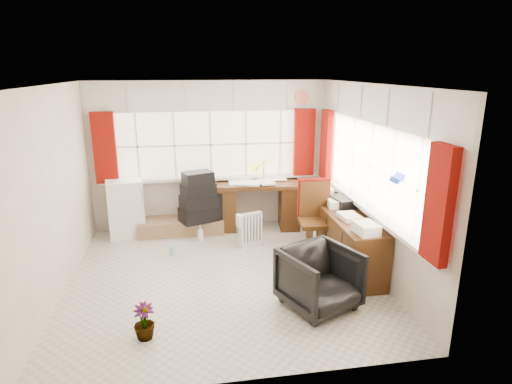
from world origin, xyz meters
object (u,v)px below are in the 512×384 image
credenza (343,236)px  mini_fridge (126,207)px  desk_lamp (264,166)px  crt_tv (207,204)px  office_chair (319,279)px  tv_bench (181,226)px  desk (258,202)px  task_chair (314,216)px  radiator (251,233)px

credenza → mini_fridge: size_ratio=2.10×
desk_lamp → crt_tv: bearing=178.9°
office_chair → mini_fridge: 3.68m
tv_bench → mini_fridge: mini_fridge is taller
mini_fridge → crt_tv: bearing=-1.5°
credenza → tv_bench: (-2.28, 1.52, -0.27)m
office_chair → mini_fridge: (-2.48, 2.72, 0.12)m
desk → mini_fridge: mini_fridge is taller
desk_lamp → mini_fridge: size_ratio=0.43×
task_chair → office_chair: task_chair is taller
radiator → office_chair: bearing=-74.9°
office_chair → radiator: bearing=81.8°
desk_lamp → credenza: bearing=-60.9°
desk_lamp → mini_fridge: 2.40m
task_chair → crt_tv: size_ratio=2.22×
desk → task_chair: 1.46m
task_chair → mini_fridge: 3.13m
desk_lamp → task_chair: desk_lamp is taller
desk → credenza: size_ratio=0.74×
tv_bench → crt_tv: 0.57m
radiator → mini_fridge: 2.15m
radiator → desk: bearing=73.2°
crt_tv → mini_fridge: 1.34m
desk → crt_tv: (-0.88, -0.03, 0.02)m
radiator → crt_tv: crt_tv is taller
task_chair → office_chair: bearing=-104.3°
office_chair → tv_bench: 3.08m
desk_lamp → crt_tv: size_ratio=0.78×
desk_lamp → tv_bench: 1.72m
desk → tv_bench: bearing=-176.7°
credenza → office_chair: bearing=-122.0°
desk → radiator: bearing=-106.8°
desk → tv_bench: size_ratio=1.06×
radiator → mini_fridge: (-1.97, 0.83, 0.25)m
task_chair → tv_bench: 2.35m
tv_bench → crt_tv: bearing=5.7°
radiator → credenza: 1.44m
task_chair → crt_tv: bearing=139.3°
office_chair → crt_tv: 2.91m
desk → radiator: size_ratio=2.73×
tv_bench → crt_tv: size_ratio=2.70×
tv_bench → radiator: bearing=-35.0°
task_chair → crt_tv: (-1.49, 1.28, -0.13)m
task_chair → credenza: (0.34, -0.28, -0.22)m
desk_lamp → credenza: 1.91m
tv_bench → mini_fridge: 0.97m
task_chair → mini_fridge: bearing=155.1°
credenza → mini_fridge: bearing=153.3°
credenza → crt_tv: (-1.83, 1.56, 0.09)m
office_chair → desk: bearing=72.1°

